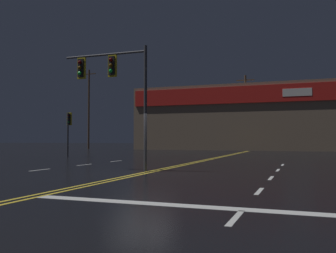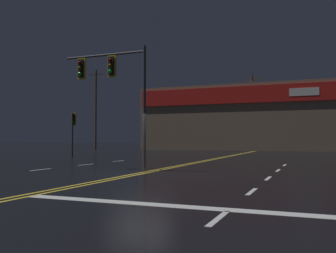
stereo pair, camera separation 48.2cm
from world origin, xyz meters
The scene contains 6 objects.
ground_plane centered at (0.00, 0.00, 0.00)m, with size 200.00×200.00×0.00m, color black.
road_markings centered at (0.98, -1.24, 0.00)m, with size 14.98×60.00×0.01m.
traffic_signal_median centered at (-1.93, 0.93, 4.16)m, with size 4.11×0.36×5.47m.
traffic_signal_corner_northwest centered at (-11.08, 10.73, 2.54)m, with size 0.42×0.36×3.46m.
building_backdrop centered at (0.00, 36.34, 4.11)m, with size 30.66×10.23×8.18m.
utility_pole_row centered at (0.20, 32.31, 5.76)m, with size 47.29×0.26×12.32m.
Camera 2 is at (6.67, -13.69, 1.40)m, focal length 40.00 mm.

